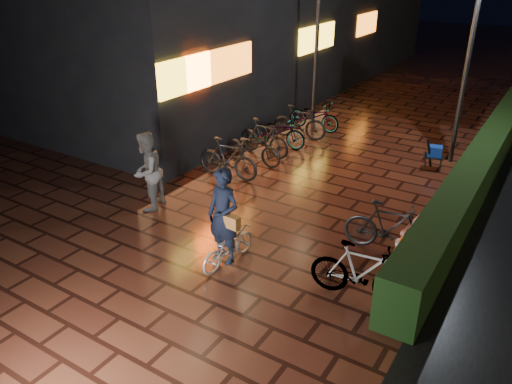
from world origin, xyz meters
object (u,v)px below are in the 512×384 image
Objects in this scene: bystander_person at (147,171)px; cart_assembly at (434,152)px; traffic_barrier at (416,233)px; cyclist at (226,230)px.

bystander_person is 1.92× the size of cart_assembly.
bystander_person reaches higher than traffic_barrier.
cart_assembly is at bearing 100.33° from traffic_barrier.
cart_assembly is at bearing 73.34° from cyclist.
traffic_barrier is at bearing 40.94° from cyclist.
cyclist reaches higher than bystander_person.
cart_assembly is at bearing 128.08° from bystander_person.
cyclist is at bearing -106.66° from cart_assembly.
cart_assembly is (4.91, 5.87, -0.43)m from bystander_person.
cyclist is (2.86, -0.98, -0.18)m from bystander_person.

